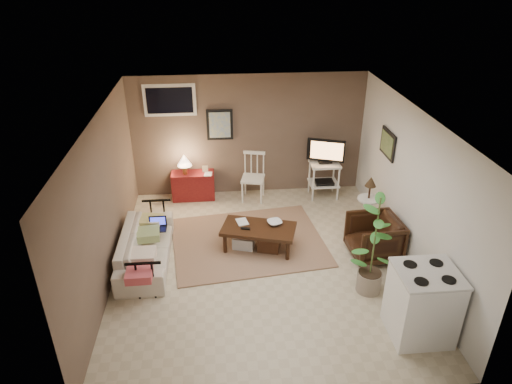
{
  "coord_description": "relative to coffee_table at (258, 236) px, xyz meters",
  "views": [
    {
      "loc": [
        -0.62,
        -5.83,
        4.32
      ],
      "look_at": [
        -0.05,
        0.35,
        1.08
      ],
      "focal_mm": 32.0,
      "sensor_mm": 36.0,
      "label": 1
    }
  ],
  "objects": [
    {
      "name": "art_right",
      "position": [
        2.24,
        0.66,
        1.27
      ],
      "size": [
        0.03,
        0.6,
        0.45
      ],
      "primitive_type": "cube",
      "color": "black"
    },
    {
      "name": "armchair",
      "position": [
        1.81,
        -0.36,
        0.13
      ],
      "size": [
        0.75,
        0.79,
        0.76
      ],
      "primitive_type": "imported",
      "rotation": [
        0.0,
        0.0,
        -1.49
      ],
      "color": "black",
      "rests_on": "floor"
    },
    {
      "name": "sofa",
      "position": [
        -1.78,
        -0.17,
        0.11
      ],
      "size": [
        0.54,
        1.83,
        0.72
      ],
      "primitive_type": "imported",
      "rotation": [
        0.0,
        0.0,
        1.57
      ],
      "color": "beige",
      "rests_on": "floor"
    },
    {
      "name": "art_back",
      "position": [
        -0.53,
        2.09,
        1.2
      ],
      "size": [
        0.5,
        0.03,
        0.6
      ],
      "primitive_type": "cube",
      "color": "black"
    },
    {
      "name": "book_console",
      "position": [
        -0.87,
        1.8,
        0.4
      ],
      "size": [
        0.15,
        0.04,
        0.2
      ],
      "primitive_type": "imported",
      "rotation": [
        0.0,
        0.0,
        -0.13
      ],
      "color": "#321D0D",
      "rests_on": "red_console"
    },
    {
      "name": "red_console",
      "position": [
        -1.12,
        1.89,
        0.08
      ],
      "size": [
        0.83,
        0.37,
        0.95
      ],
      "color": "maroon",
      "rests_on": "floor"
    },
    {
      "name": "tv_stand",
      "position": [
        1.47,
        1.73,
        0.39
      ],
      "size": [
        0.7,
        0.46,
        1.21
      ],
      "color": "white",
      "rests_on": "floor"
    },
    {
      "name": "bowl",
      "position": [
        0.28,
        0.08,
        0.29
      ],
      "size": [
        0.24,
        0.12,
        0.23
      ],
      "primitive_type": "imported",
      "rotation": [
        0.0,
        0.0,
        0.27
      ],
      "color": "#321D0D",
      "rests_on": "coffee_table"
    },
    {
      "name": "floor",
      "position": [
        0.02,
        -0.39,
        -0.25
      ],
      "size": [
        5.0,
        5.0,
        0.0
      ],
      "primitive_type": "plane",
      "color": "#C1B293",
      "rests_on": "ground"
    },
    {
      "name": "book_table",
      "position": [
        -0.33,
        0.16,
        0.29
      ],
      "size": [
        0.17,
        0.05,
        0.24
      ],
      "primitive_type": "imported",
      "rotation": [
        0.0,
        0.0,
        0.2
      ],
      "color": "#321D0D",
      "rests_on": "coffee_table"
    },
    {
      "name": "coffee_table",
      "position": [
        0.0,
        0.0,
        0.0
      ],
      "size": [
        1.3,
        0.91,
        0.44
      ],
      "color": "#321D0D",
      "rests_on": "floor"
    },
    {
      "name": "stove",
      "position": [
        1.85,
        -2.06,
        0.24
      ],
      "size": [
        0.75,
        0.7,
        0.98
      ],
      "color": "white",
      "rests_on": "floor"
    },
    {
      "name": "sofa_pillows",
      "position": [
        -1.74,
        -0.38,
        0.19
      ],
      "size": [
        0.35,
        1.74,
        0.12
      ],
      "primitive_type": null,
      "color": "beige",
      "rests_on": "sofa"
    },
    {
      "name": "rug",
      "position": [
        -0.15,
        0.22,
        -0.24
      ],
      "size": [
        2.7,
        2.27,
        0.02
      ],
      "primitive_type": "cube",
      "rotation": [
        0.0,
        0.0,
        0.12
      ],
      "color": "#9B755A",
      "rests_on": "floor"
    },
    {
      "name": "sofa_end_rails",
      "position": [
        -1.68,
        -0.17,
        0.06
      ],
      "size": [
        0.49,
        1.83,
        0.62
      ],
      "primitive_type": null,
      "color": "black",
      "rests_on": "floor"
    },
    {
      "name": "spindle_chair",
      "position": [
        0.07,
        1.76,
        0.2
      ],
      "size": [
        0.51,
        0.51,
        0.95
      ],
      "color": "white",
      "rests_on": "floor"
    },
    {
      "name": "potted_plant",
      "position": [
        1.49,
        -1.18,
        0.58
      ],
      "size": [
        0.39,
        0.39,
        1.55
      ],
      "color": "gray",
      "rests_on": "floor"
    },
    {
      "name": "window",
      "position": [
        -1.43,
        2.09,
        1.7
      ],
      "size": [
        0.96,
        0.03,
        0.6
      ],
      "primitive_type": "cube",
      "color": "white"
    },
    {
      "name": "laptop",
      "position": [
        -1.61,
        0.15,
        0.22
      ],
      "size": [
        0.28,
        0.21,
        0.19
      ],
      "color": "black",
      "rests_on": "sofa"
    },
    {
      "name": "side_table",
      "position": [
        1.95,
        0.45,
        0.38
      ],
      "size": [
        0.38,
        0.38,
        1.02
      ],
      "color": "white",
      "rests_on": "floor"
    }
  ]
}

